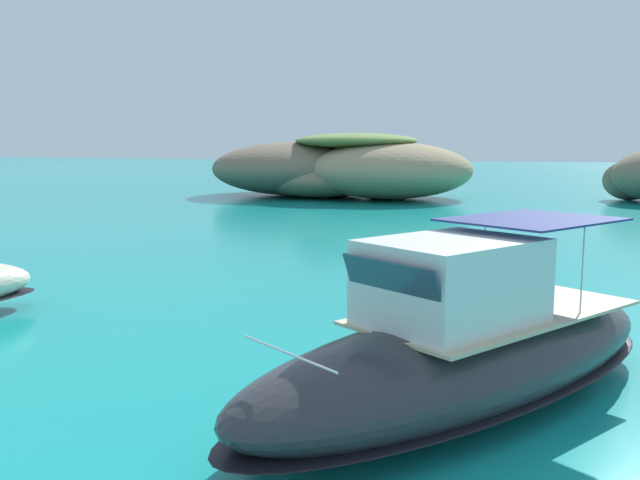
% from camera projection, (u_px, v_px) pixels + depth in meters
% --- Properties ---
extents(islet_large, '(30.94, 23.22, 5.98)m').
position_uv_depth(islet_large, '(339.00, 170.00, 63.82)').
color(islet_large, '#756651').
rests_on(islet_large, ground).
extents(motorboat_charcoal, '(8.50, 11.27, 3.48)m').
position_uv_depth(motorboat_charcoal, '(467.00, 350.00, 12.71)').
color(motorboat_charcoal, '#2D2D33').
rests_on(motorboat_charcoal, ground).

